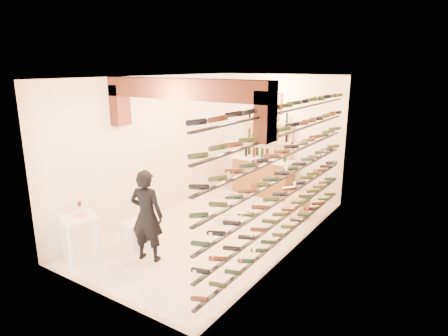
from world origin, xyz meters
name	(u,v)px	position (x,y,z in m)	size (l,w,h in m)	color
ground	(216,229)	(0.00, 0.00, 0.00)	(6.00, 6.00, 0.00)	silver
room_shell	(208,127)	(0.00, -0.26, 2.25)	(3.52, 6.02, 3.21)	#F0E5D0
wine_rack	(284,170)	(1.53, 0.00, 1.55)	(0.32, 5.70, 2.56)	black
back_counter	(263,175)	(-0.30, 2.65, 0.53)	(1.70, 0.62, 1.29)	brown
back_shelving	(267,151)	(-0.30, 2.89, 1.17)	(1.40, 0.31, 2.73)	#DDB97C
tasting_table	(79,224)	(-1.26, -2.46, 0.70)	(0.76, 0.76, 1.03)	white
white_stool	(135,234)	(-0.84, -1.54, 0.26)	(0.41, 0.41, 0.51)	white
person	(147,216)	(-0.28, -1.76, 0.84)	(0.62, 0.40, 1.68)	black
chrome_barstool	(224,205)	(-0.07, 0.43, 0.41)	(0.37, 0.37, 0.71)	silver
crate_lower	(297,211)	(1.16, 1.64, 0.14)	(0.47, 0.33, 0.28)	#DDB979
crate_upper	(298,199)	(1.16, 1.64, 0.42)	(0.47, 0.32, 0.28)	#DDB979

